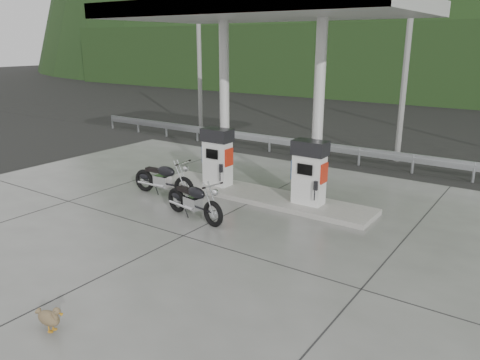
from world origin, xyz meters
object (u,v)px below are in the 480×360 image
Objects in this scene: duck at (49,319)px; gas_pump_left at (217,157)px; motorcycle_left at (164,179)px; gas_pump_right at (309,173)px; motorcycle_right at (194,201)px.

gas_pump_left is at bearing 103.75° from duck.
motorcycle_left is 7.06m from duck.
motorcycle_left is (-0.98, -1.45, -0.55)m from gas_pump_left.
gas_pump_right is 0.85× the size of motorcycle_left.
duck is (2.36, -7.66, -0.85)m from gas_pump_left.
motorcycle_left is at bearing -124.01° from gas_pump_left.
motorcycle_left is 3.73× the size of duck.
duck is at bearing -65.63° from motorcycle_right.
gas_pump_right is at bearing 15.51° from motorcycle_left.
duck is at bearing -65.36° from motorcycle_left.
motorcycle_left is 1.03× the size of motorcycle_right.
motorcycle_right is at bearing -29.69° from motorcycle_left.
gas_pump_left is 2.74m from motorcycle_right.
gas_pump_left reaches higher than duck.
gas_pump_right is (3.20, 0.00, 0.00)m from gas_pump_left.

